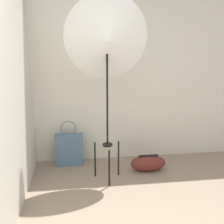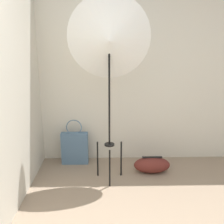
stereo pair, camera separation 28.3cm
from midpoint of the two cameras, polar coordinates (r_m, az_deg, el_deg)
wall_back at (r=3.64m, az=0.74°, el=9.31°), size 8.00×0.05×2.60m
wall_side_left at (r=2.44m, az=-26.27°, el=4.87°), size 0.05×8.00×2.60m
photo_umbrella at (r=2.96m, az=-3.94°, el=15.38°), size 0.95×0.38×2.18m
tote_bag at (r=3.70m, az=-11.45°, el=-8.00°), size 0.37×0.11×0.64m
duffel_bag at (r=3.55m, az=5.57°, el=-11.08°), size 0.47×0.21×0.22m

